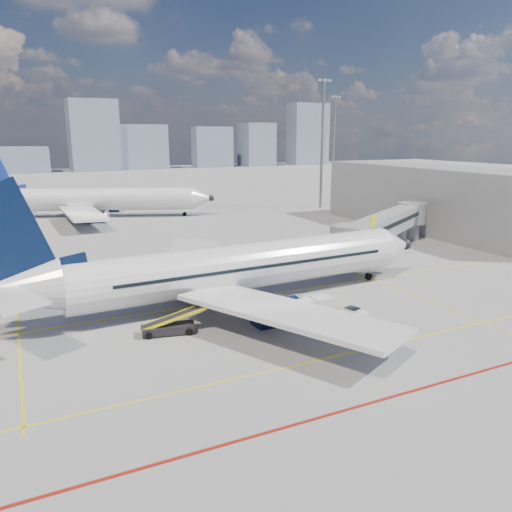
{
  "coord_description": "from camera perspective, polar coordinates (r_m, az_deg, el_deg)",
  "views": [
    {
      "loc": [
        -19.22,
        -32.08,
        14.81
      ],
      "look_at": [
        0.17,
        7.81,
        4.0
      ],
      "focal_mm": 35.0,
      "sensor_mm": 36.0,
      "label": 1
    }
  ],
  "objects": [
    {
      "name": "belt_loader",
      "position": [
        38.91,
        -9.79,
        -7.94
      ],
      "size": [
        5.75,
        2.35,
        2.3
      ],
      "rotation": [
        0.0,
        0.0,
        -0.2
      ],
      "color": "black",
      "rests_on": "ground"
    },
    {
      "name": "apron_markings",
      "position": [
        36.88,
        7.04,
        -10.08
      ],
      "size": [
        90.0,
        35.12,
        0.01
      ],
      "color": "yellow",
      "rests_on": "ground"
    },
    {
      "name": "ground",
      "position": [
        40.22,
        4.7,
        -7.96
      ],
      "size": [
        420.0,
        420.0,
        0.0
      ],
      "primitive_type": "plane",
      "color": "gray",
      "rests_on": "ground"
    },
    {
      "name": "terminal_block",
      "position": [
        83.49,
        19.58,
        6.16
      ],
      "size": [
        10.0,
        42.0,
        10.0
      ],
      "color": "#94979C",
      "rests_on": "ground"
    },
    {
      "name": "jet_bridge",
      "position": [
        65.94,
        14.98,
        3.57
      ],
      "size": [
        23.55,
        15.78,
        6.3
      ],
      "color": "#94979C",
      "rests_on": "ground"
    },
    {
      "name": "baggage_tug",
      "position": [
        41.0,
        11.13,
        -6.71
      ],
      "size": [
        2.34,
        1.86,
        1.44
      ],
      "rotation": [
        0.0,
        0.0,
        0.34
      ],
      "color": "silver",
      "rests_on": "ground"
    },
    {
      "name": "second_aircraft",
      "position": [
        96.83,
        -17.91,
        6.16
      ],
      "size": [
        41.07,
        34.76,
        12.54
      ],
      "rotation": [
        0.0,
        0.0,
        -0.39
      ],
      "color": "silver",
      "rests_on": "ground"
    },
    {
      "name": "distant_skyline",
      "position": [
        222.41,
        -23.39,
        11.99
      ],
      "size": [
        253.8,
        15.91,
        31.3
      ],
      "color": "slate",
      "rests_on": "ground"
    },
    {
      "name": "floodlight_mast_ne",
      "position": [
        104.2,
        7.58,
        12.91
      ],
      "size": [
        3.2,
        0.61,
        25.45
      ],
      "color": "slate",
      "rests_on": "ground"
    },
    {
      "name": "cargo_dolly",
      "position": [
        41.01,
        6.45,
        -5.99
      ],
      "size": [
        3.52,
        1.57,
        1.93
      ],
      "rotation": [
        0.0,
        0.0,
        0.0
      ],
      "color": "black",
      "rests_on": "ground"
    },
    {
      "name": "main_aircraft",
      "position": [
        44.24,
        -3.1,
        -1.52
      ],
      "size": [
        42.58,
        37.09,
        12.41
      ],
      "rotation": [
        0.0,
        0.0,
        0.04
      ],
      "color": "silver",
      "rests_on": "ground"
    },
    {
      "name": "ramp_worker",
      "position": [
        40.46,
        9.48,
        -6.75
      ],
      "size": [
        0.63,
        0.7,
        1.62
      ],
      "primitive_type": "imported",
      "rotation": [
        0.0,
        0.0,
        1.05
      ],
      "color": "yellow",
      "rests_on": "ground"
    },
    {
      "name": "floodlight_mast_far",
      "position": [
        148.31,
        8.91,
        13.07
      ],
      "size": [
        3.2,
        0.61,
        25.45
      ],
      "color": "slate",
      "rests_on": "ground"
    }
  ]
}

